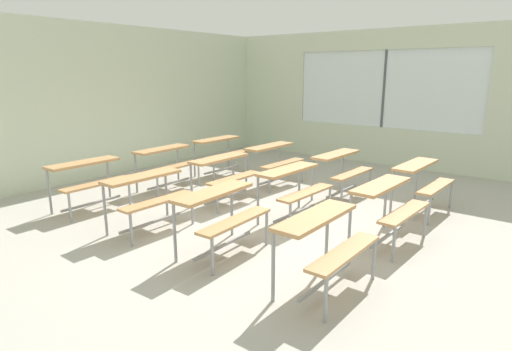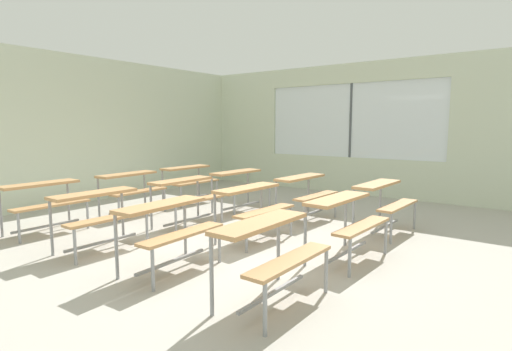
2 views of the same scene
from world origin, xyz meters
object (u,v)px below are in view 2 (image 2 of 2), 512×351
(desk_bench_r2c0, at_px, (99,207))
(desk_bench_r3c1, at_px, (131,183))
(desk_bench_r0c2, at_px, (384,195))
(desk_bench_r1c2, at_px, (306,187))
(desk_bench_r1c1, at_px, (253,200))
(desk_bench_r3c0, at_px, (44,195))
(desk_bench_r0c0, at_px, (270,242))
(desk_bench_r2c2, at_px, (240,181))
(desk_bench_r2c1, at_px, (186,191))
(desk_bench_r1c0, at_px, (169,220))
(desk_bench_r3c2, at_px, (189,175))
(desk_bench_r0c1, at_px, (346,213))

(desk_bench_r2c0, bearing_deg, desk_bench_r3c1, 43.78)
(desk_bench_r0c2, height_order, desk_bench_r1c2, same)
(desk_bench_r1c1, distance_m, desk_bench_r2c0, 2.02)
(desk_bench_r1c1, height_order, desk_bench_r3c0, same)
(desk_bench_r1c1, relative_size, desk_bench_r3c1, 1.00)
(desk_bench_r0c0, height_order, desk_bench_r2c2, same)
(desk_bench_r2c0, height_order, desk_bench_r2c1, same)
(desk_bench_r0c2, relative_size, desk_bench_r2c2, 0.99)
(desk_bench_r1c0, bearing_deg, desk_bench_r3c1, 59.10)
(desk_bench_r1c0, distance_m, desk_bench_r1c1, 1.49)
(desk_bench_r0c2, height_order, desk_bench_r3c0, same)
(desk_bench_r1c0, relative_size, desk_bench_r2c0, 1.01)
(desk_bench_r3c1, bearing_deg, desk_bench_r3c0, 177.07)
(desk_bench_r1c1, relative_size, desk_bench_r2c1, 1.02)
(desk_bench_r1c2, xyz_separation_m, desk_bench_r3c2, (-0.06, 2.72, 0.00))
(desk_bench_r0c0, relative_size, desk_bench_r1c1, 0.98)
(desk_bench_r3c0, distance_m, desk_bench_r3c2, 2.95)
(desk_bench_r2c0, bearing_deg, desk_bench_r2c2, 1.63)
(desk_bench_r1c0, distance_m, desk_bench_r2c2, 3.17)
(desk_bench_r0c0, height_order, desk_bench_r1c0, same)
(desk_bench_r2c1, height_order, desk_bench_r3c1, same)
(desk_bench_r0c2, distance_m, desk_bench_r2c1, 3.04)
(desk_bench_r2c2, bearing_deg, desk_bench_r2c0, -176.43)
(desk_bench_r2c2, relative_size, desk_bench_r3c1, 1.01)
(desk_bench_r2c0, relative_size, desk_bench_r2c1, 1.01)
(desk_bench_r2c2, distance_m, desk_bench_r3c0, 3.25)
(desk_bench_r2c0, distance_m, desk_bench_r2c1, 1.53)
(desk_bench_r2c0, distance_m, desk_bench_r2c2, 2.93)
(desk_bench_r0c1, bearing_deg, desk_bench_r2c1, 92.56)
(desk_bench_r1c1, bearing_deg, desk_bench_r2c2, 46.36)
(desk_bench_r0c0, bearing_deg, desk_bench_r3c1, 70.27)
(desk_bench_r1c1, bearing_deg, desk_bench_r0c0, -136.20)
(desk_bench_r2c1, distance_m, desk_bench_r3c2, 1.97)
(desk_bench_r0c1, xyz_separation_m, desk_bench_r1c0, (-1.49, 1.41, 0.00))
(desk_bench_r3c2, bearing_deg, desk_bench_r0c0, -124.22)
(desk_bench_r0c0, xyz_separation_m, desk_bench_r2c2, (2.90, 2.68, 0.00))
(desk_bench_r1c0, relative_size, desk_bench_r3c0, 1.02)
(desk_bench_r0c2, xyz_separation_m, desk_bench_r2c0, (-2.99, 2.65, 0.00))
(desk_bench_r1c2, xyz_separation_m, desk_bench_r2c1, (-1.46, 1.33, 0.00))
(desk_bench_r2c1, relative_size, desk_bench_r3c1, 0.98)
(desk_bench_r2c1, bearing_deg, desk_bench_r0c2, -61.09)
(desk_bench_r2c2, xyz_separation_m, desk_bench_r3c2, (0.00, 1.36, 0.00))
(desk_bench_r1c2, bearing_deg, desk_bench_r0c2, -87.48)
(desk_bench_r1c2, relative_size, desk_bench_r2c0, 1.01)
(desk_bench_r0c0, bearing_deg, desk_bench_r2c2, 43.12)
(desk_bench_r0c1, distance_m, desk_bench_r3c1, 4.09)
(desk_bench_r1c1, xyz_separation_m, desk_bench_r3c1, (-0.02, 2.71, 0.00))
(desk_bench_r1c2, distance_m, desk_bench_r3c0, 4.07)
(desk_bench_r2c0, relative_size, desk_bench_r3c2, 1.00)
(desk_bench_r1c1, bearing_deg, desk_bench_r3c2, 65.02)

